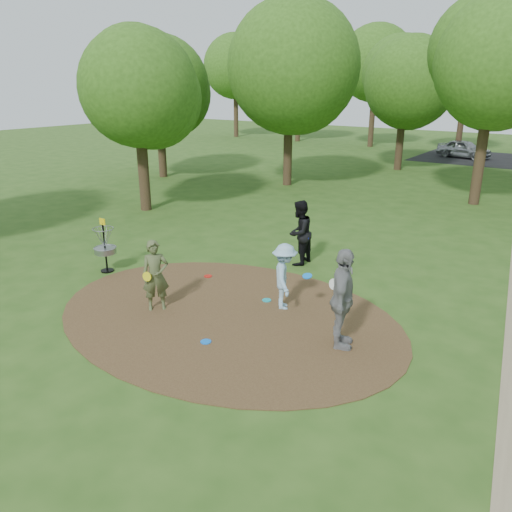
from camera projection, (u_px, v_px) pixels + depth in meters
The scene contains 12 objects.
ground at pixel (226, 315), 11.40m from camera, with size 100.00×100.00×0.00m, color #2D5119.
dirt_clearing at pixel (226, 315), 11.40m from camera, with size 8.40×8.40×0.02m, color #47301C.
player_observer_with_disc at pixel (156, 276), 11.45m from camera, with size 0.71×0.73×1.68m.
player_throwing_with_disc at pixel (285, 277), 11.54m from camera, with size 1.22×1.17×1.58m.
player_walking_with_disc at pixel (299, 233), 14.36m from camera, with size 0.74×0.94×1.89m.
player_waiting_with_disc at pixel (342, 299), 9.73m from camera, with size 0.92×1.31×2.07m.
disc_ground_cyan at pixel (267, 300), 12.14m from camera, with size 0.22×0.22×0.02m, color #16A6B7.
disc_ground_blue at pixel (206, 342), 10.19m from camera, with size 0.22×0.22×0.02m, color blue.
disc_ground_red at pixel (208, 276), 13.64m from camera, with size 0.22×0.22×0.02m, color red.
car_left at pixel (464, 149), 35.07m from camera, with size 1.47×3.66×1.25m, color #93959A.
disc_golf_basket at pixel (104, 242), 13.79m from camera, with size 0.63×0.63×1.54m.
tree_ring at pixel (422, 75), 16.49m from camera, with size 37.20×45.99×9.62m.
Camera 1 is at (6.49, -8.05, 5.04)m, focal length 35.00 mm.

